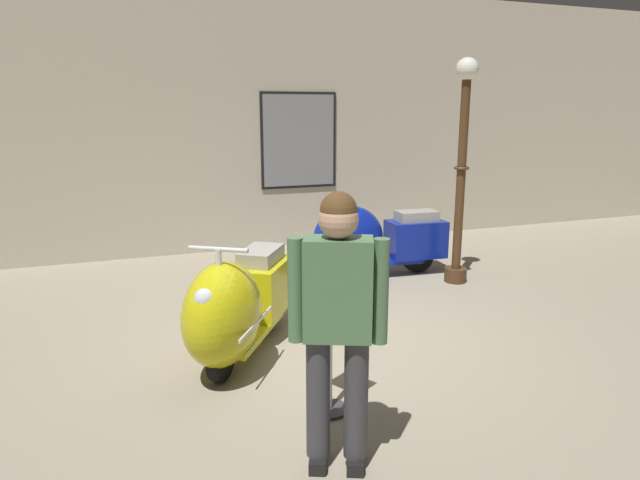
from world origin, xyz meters
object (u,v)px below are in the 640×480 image
at_px(scooter_0, 236,306).
at_px(info_stanchion, 329,353).
at_px(scooter_1, 369,239).
at_px(visitor_0, 338,315).
at_px(lamppost, 462,167).

height_order(scooter_0, info_stanchion, scooter_0).
bearing_deg(scooter_1, visitor_0, 66.38).
relative_size(scooter_1, info_stanchion, 1.67).
height_order(scooter_0, scooter_1, scooter_0).
distance_m(scooter_0, lamppost, 3.52).
relative_size(scooter_0, visitor_0, 1.05).
bearing_deg(info_stanchion, visitor_0, -107.04).
bearing_deg(visitor_0, scooter_0, 32.11).
bearing_deg(visitor_0, info_stanchion, 6.34).
height_order(scooter_0, visitor_0, visitor_0).
bearing_deg(scooter_0, visitor_0, 41.99).
bearing_deg(scooter_0, scooter_1, 165.02).
distance_m(scooter_1, info_stanchion, 3.46).
height_order(scooter_1, visitor_0, visitor_0).
bearing_deg(scooter_1, scooter_0, 45.93).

